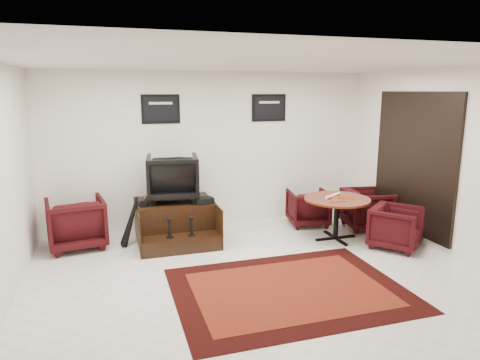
% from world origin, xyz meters
% --- Properties ---
extents(ground, '(6.00, 6.00, 0.00)m').
position_xyz_m(ground, '(0.00, 0.00, 0.00)').
color(ground, silver).
rests_on(ground, ground).
extents(room_shell, '(6.02, 5.02, 2.81)m').
position_xyz_m(room_shell, '(0.41, 0.12, 1.79)').
color(room_shell, white).
rests_on(room_shell, ground).
extents(area_rug, '(2.87, 2.15, 0.01)m').
position_xyz_m(area_rug, '(0.27, -0.49, 0.01)').
color(area_rug, black).
rests_on(area_rug, ground).
extents(shine_podium, '(1.27, 1.31, 0.65)m').
position_xyz_m(shine_podium, '(-0.81, 1.81, 0.30)').
color(shine_podium, black).
rests_on(shine_podium, ground).
extents(shine_chair, '(0.92, 0.88, 0.85)m').
position_xyz_m(shine_chair, '(-0.81, 1.95, 1.08)').
color(shine_chair, black).
rests_on(shine_chair, shine_podium).
extents(shoes_pair, '(0.26, 0.31, 0.11)m').
position_xyz_m(shoes_pair, '(-1.28, 1.76, 0.71)').
color(shoes_pair, black).
rests_on(shoes_pair, shine_podium).
extents(polish_kit, '(0.31, 0.23, 0.10)m').
position_xyz_m(polish_kit, '(-0.36, 1.55, 0.70)').
color(polish_kit, black).
rests_on(polish_kit, shine_podium).
extents(umbrella_black, '(0.30, 0.11, 0.80)m').
position_xyz_m(umbrella_black, '(-1.54, 1.68, 0.40)').
color(umbrella_black, black).
rests_on(umbrella_black, ground).
extents(umbrella_hooked, '(0.31, 0.12, 0.83)m').
position_xyz_m(umbrella_hooked, '(-1.54, 1.77, 0.41)').
color(umbrella_hooked, black).
rests_on(umbrella_hooked, ground).
extents(armchair_side, '(0.97, 0.92, 0.88)m').
position_xyz_m(armchair_side, '(-2.36, 1.91, 0.44)').
color(armchair_side, black).
rests_on(armchair_side, ground).
extents(meeting_table, '(1.09, 1.09, 0.71)m').
position_xyz_m(meeting_table, '(1.78, 1.03, 0.62)').
color(meeting_table, '#4E190B').
rests_on(meeting_table, ground).
extents(table_chair_back, '(0.81, 0.77, 0.72)m').
position_xyz_m(table_chair_back, '(1.68, 1.89, 0.36)').
color(table_chair_back, black).
rests_on(table_chair_back, ground).
extents(table_chair_window, '(0.83, 0.87, 0.79)m').
position_xyz_m(table_chair_window, '(2.62, 1.40, 0.39)').
color(table_chair_window, black).
rests_on(table_chair_window, ground).
extents(table_chair_corner, '(0.98, 0.97, 0.74)m').
position_xyz_m(table_chair_corner, '(2.49, 0.39, 0.37)').
color(table_chair_corner, black).
rests_on(table_chair_corner, ground).
extents(paper_roll, '(0.39, 0.26, 0.05)m').
position_xyz_m(paper_roll, '(1.75, 1.13, 0.74)').
color(paper_roll, white).
rests_on(paper_roll, meeting_table).
extents(table_clutter, '(0.56, 0.38, 0.01)m').
position_xyz_m(table_clutter, '(1.84, 0.99, 0.72)').
color(table_clutter, '#F3570D').
rests_on(table_clutter, meeting_table).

